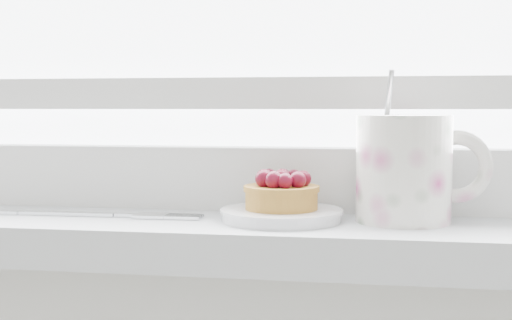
% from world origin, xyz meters
% --- Properties ---
extents(saucer, '(0.12, 0.12, 0.01)m').
position_xyz_m(saucer, '(0.02, 1.89, 0.95)').
color(saucer, white).
rests_on(saucer, windowsill).
extents(raspberry_tart, '(0.08, 0.08, 0.04)m').
position_xyz_m(raspberry_tart, '(0.02, 1.89, 0.97)').
color(raspberry_tart, '#946220').
rests_on(raspberry_tart, saucer).
extents(floral_mug, '(0.14, 0.10, 0.15)m').
position_xyz_m(floral_mug, '(0.14, 1.90, 1.00)').
color(floral_mug, silver).
rests_on(floral_mug, windowsill).
extents(fork, '(0.22, 0.03, 0.00)m').
position_xyz_m(fork, '(-0.18, 1.88, 0.94)').
color(fork, silver).
rests_on(fork, windowsill).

